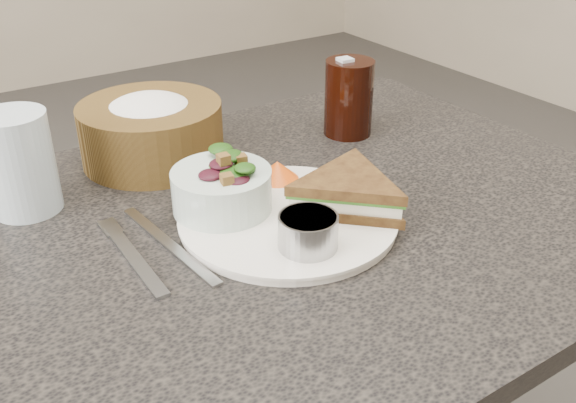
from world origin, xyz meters
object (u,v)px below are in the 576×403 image
at_px(dinner_plate, 288,219).
at_px(cola_glass, 349,94).
at_px(water_glass, 19,163).
at_px(sandwich, 348,192).
at_px(salad_bowl, 222,183).
at_px(bread_basket, 151,122).
at_px(dressing_ramekin, 308,232).

xyz_separation_m(dinner_plate, cola_glass, (0.24, 0.18, 0.06)).
bearing_deg(water_glass, sandwich, -36.17).
relative_size(salad_bowl, bread_basket, 0.60).
height_order(bread_basket, water_glass, water_glass).
bearing_deg(water_glass, cola_glass, -3.52).
bearing_deg(dressing_ramekin, sandwich, 26.47).
distance_m(bread_basket, cola_glass, 0.31).
height_order(dinner_plate, bread_basket, bread_basket).
relative_size(dressing_ramekin, bread_basket, 0.33).
xyz_separation_m(sandwich, cola_glass, (0.16, 0.21, 0.03)).
bearing_deg(cola_glass, dressing_ramekin, -135.21).
distance_m(sandwich, dressing_ramekin, 0.10).
height_order(sandwich, cola_glass, cola_glass).
distance_m(dinner_plate, dressing_ramekin, 0.08).
distance_m(sandwich, water_glass, 0.41).
xyz_separation_m(salad_bowl, cola_glass, (0.30, 0.12, 0.02)).
xyz_separation_m(dinner_plate, sandwich, (0.07, -0.03, 0.03)).
bearing_deg(salad_bowl, sandwich, -33.07).
relative_size(sandwich, cola_glass, 1.27).
height_order(dinner_plate, sandwich, sandwich).
relative_size(dinner_plate, dressing_ramekin, 3.94).
bearing_deg(bread_basket, dressing_ramekin, -82.93).
xyz_separation_m(sandwich, bread_basket, (-0.13, 0.29, 0.02)).
distance_m(cola_glass, water_glass, 0.49).
relative_size(salad_bowl, cola_glass, 0.94).
distance_m(salad_bowl, dressing_ramekin, 0.14).
distance_m(dressing_ramekin, cola_glass, 0.36).
bearing_deg(dinner_plate, bread_basket, 103.53).
bearing_deg(bread_basket, salad_bowl, -88.78).
relative_size(cola_glass, water_glass, 1.02).
distance_m(dinner_plate, bread_basket, 0.28).
bearing_deg(sandwich, cola_glass, 95.90).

